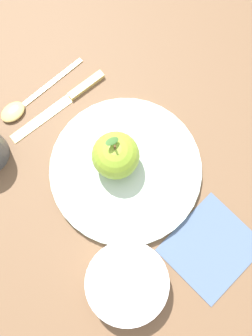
% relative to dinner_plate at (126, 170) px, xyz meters
% --- Properties ---
extents(ground_plane, '(2.40, 2.40, 0.00)m').
position_rel_dinner_plate_xyz_m(ground_plane, '(0.02, 0.00, -0.01)').
color(ground_plane, brown).
extents(dinner_plate, '(0.27, 0.27, 0.01)m').
position_rel_dinner_plate_xyz_m(dinner_plate, '(0.00, 0.00, 0.00)').
color(dinner_plate, '#B2C6B2').
rests_on(dinner_plate, ground_plane).
extents(apple, '(0.08, 0.08, 0.10)m').
position_rel_dinner_plate_xyz_m(apple, '(0.02, 0.01, 0.05)').
color(apple, '#8CB22D').
rests_on(apple, dinner_plate).
extents(side_bowl, '(0.13, 0.13, 0.04)m').
position_rel_dinner_plate_xyz_m(side_bowl, '(-0.17, 0.09, 0.02)').
color(side_bowl, white).
rests_on(side_bowl, ground_plane).
extents(knife, '(0.06, 0.21, 0.01)m').
position_rel_dinner_plate_xyz_m(knife, '(0.17, 0.04, -0.00)').
color(knife, '#D8B766').
rests_on(knife, ground_plane).
extents(spoon, '(0.07, 0.19, 0.01)m').
position_rel_dinner_plate_xyz_m(spoon, '(0.20, 0.11, -0.00)').
color(spoon, '#D8B766').
rests_on(spoon, ground_plane).
extents(linen_napkin, '(0.17, 0.17, 0.00)m').
position_rel_dinner_plate_xyz_m(linen_napkin, '(-0.19, -0.07, -0.01)').
color(linen_napkin, slate).
rests_on(linen_napkin, ground_plane).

